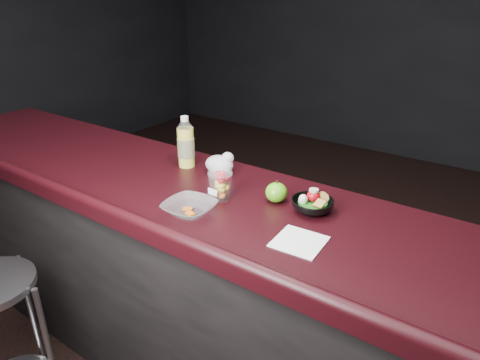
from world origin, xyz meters
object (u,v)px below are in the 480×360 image
at_px(lemonade_bottle, 186,146).
at_px(takeout_bowl, 190,208).
at_px(green_apple, 276,192).
at_px(snack_bowl, 312,204).
at_px(fruit_cup, 220,182).

relative_size(lemonade_bottle, takeout_bowl, 1.20).
relative_size(green_apple, snack_bowl, 0.45).
relative_size(fruit_cup, snack_bowl, 0.71).
distance_m(fruit_cup, green_apple, 0.23).
xyz_separation_m(green_apple, takeout_bowl, (-0.21, -0.27, -0.02)).
bearing_deg(snack_bowl, lemonade_bottle, 174.18).
bearing_deg(lemonade_bottle, snack_bowl, -5.82).
distance_m(lemonade_bottle, green_apple, 0.55).
bearing_deg(fruit_cup, snack_bowl, 18.38).
bearing_deg(takeout_bowl, green_apple, 52.09).
relative_size(snack_bowl, takeout_bowl, 0.99).
xyz_separation_m(fruit_cup, takeout_bowl, (-0.02, -0.17, -0.05)).
bearing_deg(lemonade_bottle, takeout_bowl, -47.20).
xyz_separation_m(fruit_cup, snack_bowl, (0.35, 0.12, -0.04)).
bearing_deg(takeout_bowl, fruit_cup, 83.87).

